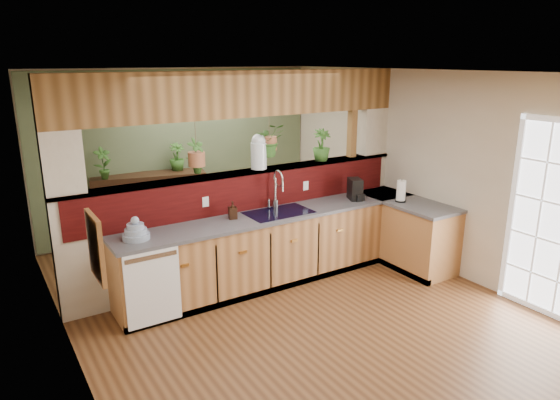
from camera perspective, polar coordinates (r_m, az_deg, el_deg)
ground at (r=5.65m, az=3.06°, el=-13.12°), size 4.60×7.00×0.01m
ceiling at (r=4.94m, az=3.52°, el=14.28°), size 4.60×7.00×0.01m
wall_back at (r=8.17m, az=-11.16°, el=5.48°), size 4.60×0.02×2.60m
wall_left at (r=4.30m, az=-22.67°, el=-4.92°), size 0.02×7.00×2.60m
wall_right at (r=6.71m, az=19.52°, el=2.61°), size 0.02×7.00×2.60m
pass_through_partition at (r=6.29m, az=-3.65°, el=1.64°), size 4.60×0.21×2.60m
pass_through_ledge at (r=6.24m, az=-3.93°, el=3.20°), size 4.60×0.21×0.04m
header_beam at (r=6.10m, az=-4.10°, el=11.99°), size 4.60×0.15×0.55m
sage_backwall at (r=8.15m, az=-11.11°, el=5.46°), size 4.55×0.02×2.55m
countertop at (r=6.55m, az=4.73°, el=-4.61°), size 4.14×1.52×0.90m
dishwasher at (r=5.39m, az=-14.30°, el=-9.69°), size 0.58×0.03×0.82m
navy_sink at (r=6.19m, az=-0.14°, el=-2.13°), size 0.82×0.50×0.18m
french_door at (r=6.06m, az=28.70°, el=-2.28°), size 0.06×1.02×2.16m
framed_print at (r=3.48m, az=-20.28°, el=-5.11°), size 0.04×0.35×0.45m
faucet at (r=6.25m, az=-0.36°, el=1.39°), size 0.22×0.22×0.51m
dish_stack at (r=5.46m, az=-16.15°, el=-3.55°), size 0.29×0.29×0.25m
soap_dispenser at (r=5.92m, az=-5.44°, el=-1.16°), size 0.12×0.12×0.21m
coffee_maker at (r=6.77m, az=8.62°, el=1.13°), size 0.15×0.26×0.29m
paper_towel at (r=6.79m, az=13.67°, el=0.96°), size 0.14×0.14×0.31m
glass_jar at (r=6.28m, az=-2.46°, el=5.57°), size 0.20×0.20×0.44m
ledge_plant_right at (r=6.81m, az=4.76°, el=6.29°), size 0.30×0.30×0.43m
hanging_plant_a at (r=5.89m, az=-9.59°, el=6.26°), size 0.25×0.21×0.54m
hanging_plant_b at (r=6.31m, az=-1.26°, el=8.48°), size 0.44×0.41×0.54m
shelving_console at (r=7.92m, az=-14.52°, el=-1.02°), size 1.73×0.81×1.12m
shelf_plant_a at (r=7.57m, az=-19.57°, el=3.99°), size 0.27×0.21×0.47m
shelf_plant_b at (r=7.88m, az=-11.69°, el=4.85°), size 0.25×0.25×0.42m
floor_plant at (r=7.93m, az=-4.76°, el=-1.77°), size 0.64×0.56×0.67m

